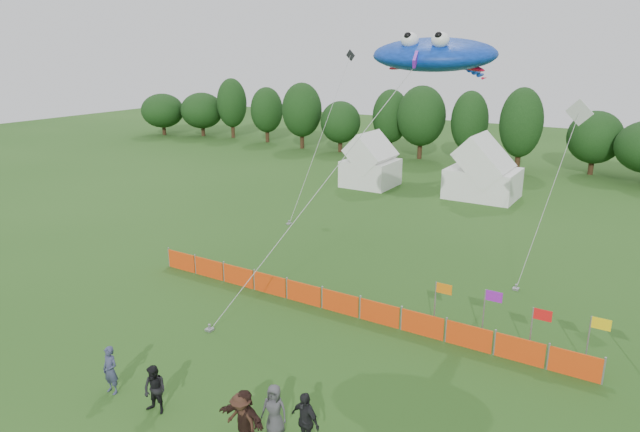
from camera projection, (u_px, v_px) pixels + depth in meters
The scene contains 15 objects.
ground at pixel (227, 404), 19.50m from camera, with size 160.00×160.00×0.00m, color #234C16.
treeline at pixel (551, 130), 54.04m from camera, with size 104.57×8.78×8.36m.
tent_left at pixel (371, 164), 49.71m from camera, with size 4.24×4.24×3.74m.
tent_right at pixel (483, 174), 45.70m from camera, with size 5.50×4.40×3.89m.
barrier_fence at pixel (340, 303), 26.03m from camera, with size 21.90×0.06×1.00m.
flag_row at pixel (566, 326), 21.85m from camera, with size 10.73×0.61×2.29m.
spectator_a at pixel (110, 370), 19.90m from camera, with size 0.64×0.42×1.77m, color #343857.
spectator_b at pixel (155, 390), 18.81m from camera, with size 0.83×0.65×1.71m, color black.
spectator_c at pixel (241, 420), 17.21m from camera, with size 1.16×0.67×1.80m, color #361F15.
spectator_d at pixel (305, 421), 17.08m from camera, with size 1.12×0.47×1.92m, color black.
spectator_e at pixel (274, 410), 17.77m from camera, with size 0.83×0.54×1.71m, color #424246.
spectator_f at pixel (244, 418), 17.25m from camera, with size 1.73×0.55×1.87m, color black.
stingray_kite at pixel (438, 55), 25.48m from camera, with size 9.47×16.09×12.40m.
small_kite_white at pixel (565, 153), 28.25m from camera, with size 2.30×3.62×9.32m.
small_kite_dark at pixel (327, 119), 41.84m from camera, with size 0.97×9.33×11.58m.
Camera 1 is at (11.62, -12.63, 11.71)m, focal length 32.00 mm.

